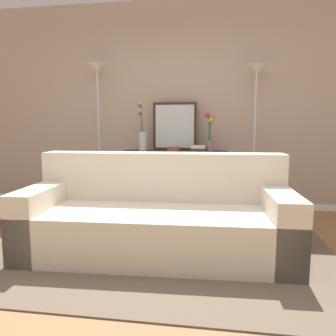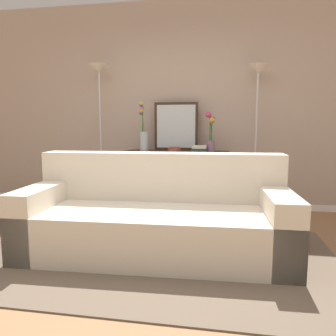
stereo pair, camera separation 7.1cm
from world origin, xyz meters
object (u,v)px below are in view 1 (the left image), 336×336
at_px(fruit_bowl, 173,149).
at_px(book_stack, 198,149).
at_px(floor_lamp_right, 256,98).
at_px(floor_lamp_left, 98,96).
at_px(book_row_under_console, 148,206).
at_px(console_table, 176,170).
at_px(vase_tall_flowers, 142,136).
at_px(wall_mirror, 175,126).
at_px(couch, 158,218).
at_px(vase_short_flowers, 210,133).

bearing_deg(fruit_bowl, book_stack, 0.21).
distance_m(floor_lamp_right, book_stack, 0.96).
bearing_deg(floor_lamp_left, floor_lamp_right, 0.00).
height_order(fruit_bowl, book_row_under_console, fruit_bowl).
height_order(console_table, floor_lamp_left, floor_lamp_left).
height_order(fruit_bowl, book_stack, book_stack).
relative_size(vase_tall_flowers, book_stack, 2.95).
relative_size(wall_mirror, fruit_bowl, 3.81).
distance_m(book_stack, book_row_under_console, 1.05).
xyz_separation_m(couch, console_table, (-0.02, 1.39, 0.25)).
bearing_deg(vase_short_flowers, wall_mirror, 162.27).
bearing_deg(wall_mirror, floor_lamp_left, -173.79).
xyz_separation_m(floor_lamp_left, book_row_under_console, (0.68, -0.03, -1.48)).
height_order(couch, vase_short_flowers, vase_short_flowers).
bearing_deg(floor_lamp_left, vase_short_flowers, -1.48).
bearing_deg(book_row_under_console, console_table, -0.00).
relative_size(vase_short_flowers, book_row_under_console, 1.41).
bearing_deg(fruit_bowl, floor_lamp_left, 172.43).
relative_size(couch, floor_lamp_left, 1.21).
distance_m(couch, vase_short_flowers, 1.63).
bearing_deg(floor_lamp_right, fruit_bowl, -172.27).
xyz_separation_m(console_table, book_row_under_console, (-0.38, 0.00, -0.51)).
relative_size(couch, book_row_under_console, 6.55).
bearing_deg(book_row_under_console, floor_lamp_right, 1.34).
relative_size(wall_mirror, book_row_under_console, 1.79).
distance_m(floor_lamp_left, book_row_under_console, 1.63).
xyz_separation_m(vase_tall_flowers, vase_short_flowers, (0.89, 0.00, 0.04)).
height_order(couch, fruit_bowl, couch).
distance_m(floor_lamp_right, vase_tall_flowers, 1.53).
distance_m(vase_tall_flowers, vase_short_flowers, 0.89).
height_order(console_table, floor_lamp_right, floor_lamp_right).
height_order(wall_mirror, book_stack, wall_mirror).
bearing_deg(console_table, book_stack, -19.26).
distance_m(floor_lamp_right, fruit_bowl, 1.21).
xyz_separation_m(wall_mirror, vase_tall_flowers, (-0.41, -0.15, -0.13)).
xyz_separation_m(floor_lamp_right, book_row_under_console, (-1.38, -0.03, -1.43)).
bearing_deg(floor_lamp_left, couch, -52.92).
bearing_deg(vase_tall_flowers, console_table, 0.86).
height_order(console_table, book_stack, book_stack).
xyz_separation_m(vase_tall_flowers, book_row_under_console, (0.07, 0.01, -0.95)).
height_order(vase_short_flowers, book_row_under_console, vase_short_flowers).
bearing_deg(book_row_under_console, vase_tall_flowers, -174.32).
relative_size(floor_lamp_right, vase_tall_flowers, 2.94).
bearing_deg(floor_lamp_right, console_table, -178.16).
bearing_deg(vase_short_flowers, book_row_under_console, 179.56).
bearing_deg(book_stack, book_row_under_console, 171.19).
distance_m(console_table, fruit_bowl, 0.30).
xyz_separation_m(floor_lamp_left, vase_short_flowers, (1.50, -0.04, -0.49)).
relative_size(couch, wall_mirror, 3.67).
xyz_separation_m(wall_mirror, book_row_under_console, (-0.35, -0.14, -1.08)).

